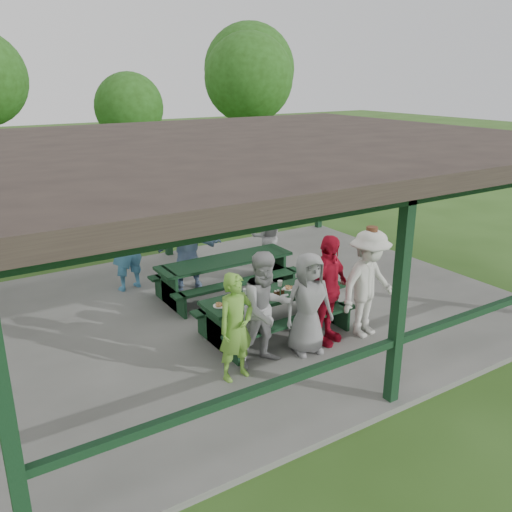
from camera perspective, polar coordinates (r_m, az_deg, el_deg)
ground at (r=10.73m, az=-0.82°, el=-5.76°), size 90.00×90.00×0.00m
concrete_slab at (r=10.70m, az=-0.82°, el=-5.52°), size 10.00×8.00×0.10m
pavilion_structure at (r=9.85m, az=-0.91°, el=11.27°), size 10.60×8.60×3.24m
picnic_table_near at (r=9.47m, az=1.93°, el=-5.40°), size 2.60×1.39×0.75m
picnic_table_far at (r=11.12m, az=-3.23°, el=-1.64°), size 2.85×1.39×0.75m
table_setting at (r=9.45m, az=2.71°, el=-3.44°), size 2.49×0.45×0.10m
contestant_green at (r=7.97m, az=-2.13°, el=-7.46°), size 0.64×0.46×1.65m
contestant_grey_left at (r=8.30m, az=1.04°, el=-5.63°), size 0.90×0.71×1.84m
contestant_grey_mid at (r=8.72m, az=5.52°, el=-5.00°), size 0.91×0.68×1.69m
contestant_red at (r=9.03m, az=7.49°, el=-3.58°), size 1.19×0.77×1.88m
contestant_white_fedora at (r=9.39m, az=11.73°, el=-2.85°), size 1.31×0.87×1.95m
spectator_lblue at (r=11.39m, az=-7.30°, el=0.70°), size 1.65×0.83×1.71m
spectator_blue at (r=11.51m, az=-13.53°, el=1.17°), size 0.79×0.61×1.95m
spectator_grey at (r=12.55m, az=1.14°, el=2.10°), size 0.90×0.81×1.52m
pickup_truck at (r=18.27m, az=-8.60°, el=6.57°), size 5.33×3.86×1.35m
farm_trailer at (r=17.38m, az=-18.73°, el=5.04°), size 3.70×2.06×1.28m
tree_mid at (r=24.49m, az=-13.20°, el=14.98°), size 2.90×2.90×4.54m
tree_right at (r=25.64m, az=-0.76°, el=18.21°), size 4.00×4.00×6.25m
tree_far_right at (r=27.64m, az=-0.70°, el=19.04°), size 4.36×4.36×6.82m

